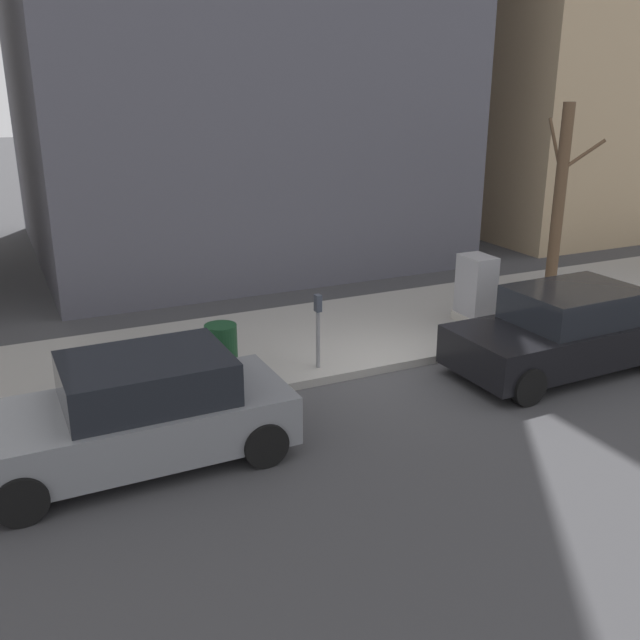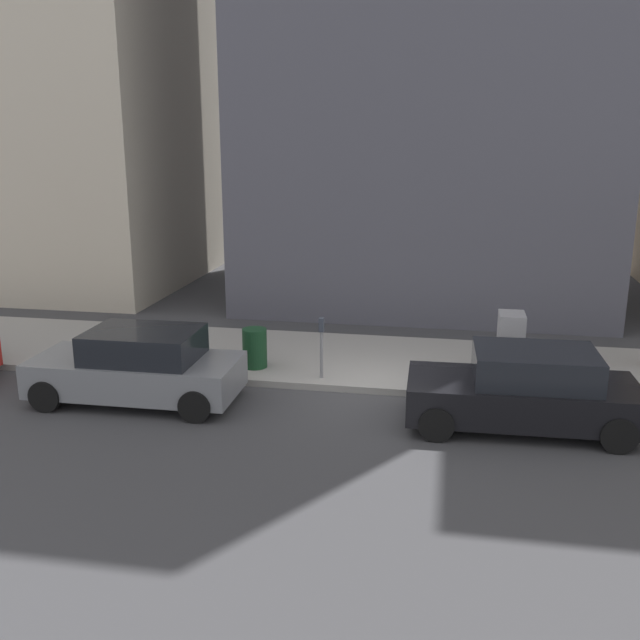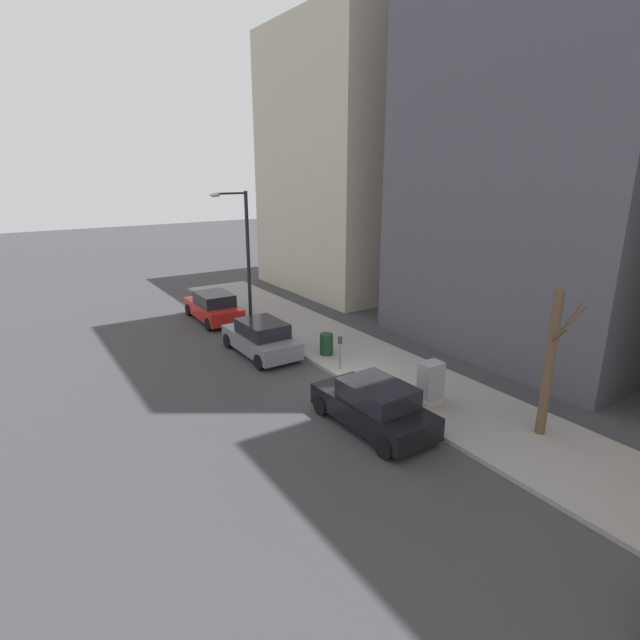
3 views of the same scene
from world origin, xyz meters
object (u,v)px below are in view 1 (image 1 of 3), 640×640
object	(u,v)px
trash_bin	(221,350)
bare_tree	(560,195)
parked_car_black	(565,331)
utility_box	(476,290)
parked_car_grey	(139,413)
parking_meter	(318,323)

from	to	relation	value
trash_bin	bare_tree	bearing A→B (deg)	-79.18
parked_car_black	utility_box	world-z (taller)	utility_box
parked_car_grey	parked_car_black	bearing A→B (deg)	-90.37
bare_tree	utility_box	bearing A→B (deg)	111.78
parked_car_grey	trash_bin	bearing A→B (deg)	-41.58
parked_car_black	parked_car_grey	distance (m)	7.62
parked_car_black	bare_tree	distance (m)	5.24
parked_car_black	parked_car_grey	size ratio (longest dim) A/B	1.01
parked_car_grey	bare_tree	bearing A→B (deg)	-71.02
parking_meter	trash_bin	bearing A→B (deg)	74.58
utility_box	trash_bin	size ratio (longest dim) A/B	1.59
parked_car_grey	parking_meter	size ratio (longest dim) A/B	3.13
parking_meter	trash_bin	distance (m)	1.73
parked_car_grey	parking_meter	world-z (taller)	parked_car_grey
parked_car_black	utility_box	xyz separation A→B (m)	(2.50, 0.10, 0.11)
parked_car_grey	trash_bin	size ratio (longest dim) A/B	4.69
parking_meter	bare_tree	distance (m)	7.76
parked_car_black	parked_car_grey	world-z (taller)	same
parked_car_black	parking_meter	xyz separation A→B (m)	(1.65, 4.14, 0.24)
parking_meter	utility_box	distance (m)	4.13
bare_tree	trash_bin	xyz separation A→B (m)	(-1.71, 8.95, -1.81)
parking_meter	utility_box	xyz separation A→B (m)	(0.85, -4.04, -0.13)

